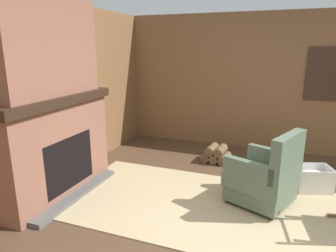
# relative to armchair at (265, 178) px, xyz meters

# --- Properties ---
(ground_plane) EXTENTS (14.00, 14.00, 0.00)m
(ground_plane) POSITION_rel_armchair_xyz_m (0.02, -0.63, -0.34)
(ground_plane) COLOR #4C3523
(wood_panel_wall_left) EXTENTS (0.06, 6.13, 2.45)m
(wood_panel_wall_left) POSITION_rel_armchair_xyz_m (-2.78, -0.63, 0.88)
(wood_panel_wall_left) COLOR brown
(wood_panel_wall_left) RESTS_ON ground
(wood_panel_wall_back) EXTENTS (6.13, 0.09, 2.45)m
(wood_panel_wall_back) POSITION_rel_armchair_xyz_m (0.04, 2.17, 0.89)
(wood_panel_wall_back) COLOR brown
(wood_panel_wall_back) RESTS_ON ground
(fireplace_hearth) EXTENTS (0.66, 1.78, 1.29)m
(fireplace_hearth) POSITION_rel_armchair_xyz_m (-2.51, -0.63, 0.30)
(fireplace_hearth) COLOR brown
(fireplace_hearth) RESTS_ON ground
(chimney_breast) EXTENTS (0.40, 1.48, 1.15)m
(chimney_breast) POSITION_rel_armchair_xyz_m (-2.52, -0.63, 1.52)
(chimney_breast) COLOR brown
(chimney_breast) RESTS_ON fireplace_hearth
(area_rug) EXTENTS (3.76, 1.78, 0.01)m
(area_rug) POSITION_rel_armchair_xyz_m (-0.51, -0.29, -0.34)
(area_rug) COLOR tan
(area_rug) RESTS_ON ground
(armchair) EXTENTS (0.90, 0.89, 0.93)m
(armchair) POSITION_rel_armchair_xyz_m (0.00, 0.00, 0.00)
(armchair) COLOR #516651
(armchair) RESTS_ON ground
(firewood_stack) EXTENTS (0.48, 0.39, 0.28)m
(firewood_stack) POSITION_rel_armchair_xyz_m (-0.83, 1.21, -0.22)
(firewood_stack) COLOR brown
(firewood_stack) RESTS_ON ground
(laundry_basket) EXTENTS (0.53, 0.45, 0.33)m
(laundry_basket) POSITION_rel_armchair_xyz_m (0.58, 0.61, -0.18)
(laundry_basket) COLOR white
(laundry_basket) RESTS_ON ground
(oil_lamp_vase) EXTENTS (0.10, 0.10, 0.26)m
(oil_lamp_vase) POSITION_rel_armchair_xyz_m (-2.57, -1.00, 1.03)
(oil_lamp_vase) COLOR #99B29E
(oil_lamp_vase) RESTS_ON fireplace_hearth
(storage_case) EXTENTS (0.15, 0.26, 0.16)m
(storage_case) POSITION_rel_armchair_xyz_m (-2.57, -0.01, 1.02)
(storage_case) COLOR gray
(storage_case) RESTS_ON fireplace_hearth
(decorative_plate_on_mantel) EXTENTS (0.06, 0.23, 0.23)m
(decorative_plate_on_mantel) POSITION_rel_armchair_xyz_m (-2.59, -0.59, 1.06)
(decorative_plate_on_mantel) COLOR #336093
(decorative_plate_on_mantel) RESTS_ON fireplace_hearth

